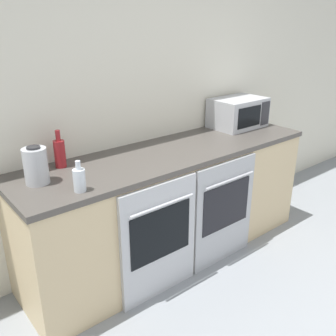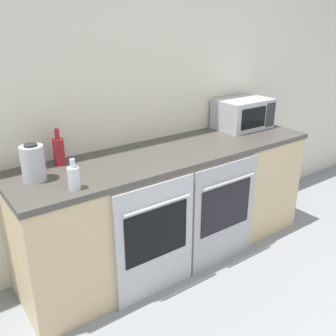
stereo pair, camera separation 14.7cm
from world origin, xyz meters
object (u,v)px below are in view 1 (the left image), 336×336
(microwave, at_px, (238,113))
(bottle_red, at_px, (60,153))
(oven_left, at_px, (160,241))
(oven_right, at_px, (224,212))
(kettle, at_px, (36,166))
(bottle_clear, at_px, (79,179))

(microwave, distance_m, bottle_red, 1.69)
(oven_left, distance_m, bottle_red, 0.89)
(oven_right, bearing_deg, oven_left, 180.00)
(bottle_red, bearing_deg, microwave, -2.44)
(microwave, distance_m, kettle, 1.91)
(oven_left, bearing_deg, bottle_red, 126.39)
(oven_left, xyz_separation_m, kettle, (-0.63, 0.38, 0.58))
(bottle_clear, height_order, kettle, kettle)
(oven_left, height_order, kettle, kettle)
(bottle_clear, bearing_deg, bottle_red, 79.83)
(oven_left, height_order, microwave, microwave)
(microwave, relative_size, bottle_red, 1.92)
(bottle_clear, bearing_deg, oven_left, -14.06)
(bottle_red, bearing_deg, bottle_clear, -100.17)
(oven_right, distance_m, bottle_red, 1.31)
(bottle_clear, bearing_deg, kettle, 118.89)
(microwave, relative_size, kettle, 2.10)
(oven_left, xyz_separation_m, microwave, (1.28, 0.48, 0.60))
(bottle_clear, xyz_separation_m, bottle_red, (0.08, 0.43, 0.03))
(oven_right, distance_m, microwave, 1.00)
(oven_right, bearing_deg, bottle_clear, 173.84)
(bottle_red, bearing_deg, kettle, -143.52)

